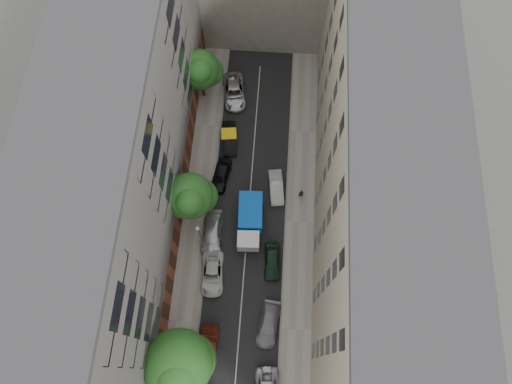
# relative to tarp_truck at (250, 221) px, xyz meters

# --- Properties ---
(ground) EXTENTS (120.00, 120.00, 0.00)m
(ground) POSITION_rel_tarp_truck_xyz_m (-0.27, 0.71, -1.51)
(ground) COLOR #4C4C49
(ground) RESTS_ON ground
(road_surface) EXTENTS (8.00, 44.00, 0.02)m
(road_surface) POSITION_rel_tarp_truck_xyz_m (-0.27, 0.71, -1.50)
(road_surface) COLOR black
(road_surface) RESTS_ON ground
(sidewalk_left) EXTENTS (3.00, 44.00, 0.15)m
(sidewalk_left) POSITION_rel_tarp_truck_xyz_m (-5.77, 0.71, -1.44)
(sidewalk_left) COLOR gray
(sidewalk_left) RESTS_ON ground
(sidewalk_right) EXTENTS (3.00, 44.00, 0.15)m
(sidewalk_right) POSITION_rel_tarp_truck_xyz_m (5.23, 0.71, -1.44)
(sidewalk_right) COLOR gray
(sidewalk_right) RESTS_ON ground
(building_left) EXTENTS (8.00, 44.00, 20.00)m
(building_left) POSITION_rel_tarp_truck_xyz_m (-11.27, 0.71, 8.49)
(building_left) COLOR #53514E
(building_left) RESTS_ON ground
(building_right) EXTENTS (8.00, 44.00, 20.00)m
(building_right) POSITION_rel_tarp_truck_xyz_m (10.73, 0.71, 8.49)
(building_right) COLOR #B3A58B
(building_right) RESTS_ON ground
(tarp_truck) EXTENTS (2.59, 6.04, 2.75)m
(tarp_truck) POSITION_rel_tarp_truck_xyz_m (0.00, 0.00, 0.00)
(tarp_truck) COLOR black
(tarp_truck) RESTS_ON ground
(car_left_1) EXTENTS (1.74, 4.59, 1.50)m
(car_left_1) POSITION_rel_tarp_truck_xyz_m (-3.07, -12.69, -0.77)
(car_left_1) COLOR #4F190F
(car_left_1) RESTS_ON ground
(car_left_2) EXTENTS (2.47, 4.87, 1.32)m
(car_left_2) POSITION_rel_tarp_truck_xyz_m (-3.40, -5.54, -0.86)
(car_left_2) COLOR silver
(car_left_2) RESTS_ON ground
(car_left_3) EXTENTS (2.06, 5.01, 1.45)m
(car_left_3) POSITION_rel_tarp_truck_xyz_m (-3.87, -1.42, -0.79)
(car_left_3) COLOR #B9B8BE
(car_left_3) RESTS_ON ground
(car_left_4) EXTENTS (2.37, 4.44, 1.44)m
(car_left_4) POSITION_rel_tarp_truck_xyz_m (-3.60, 5.25, -0.80)
(car_left_4) COLOR black
(car_left_4) RESTS_ON ground
(car_left_5) EXTENTS (2.02, 4.48, 1.43)m
(car_left_5) POSITION_rel_tarp_truck_xyz_m (-3.07, 9.89, -0.80)
(car_left_5) COLOR black
(car_left_5) RESTS_ON ground
(car_left_6) EXTENTS (3.30, 5.66, 1.48)m
(car_left_6) POSITION_rel_tarp_truck_xyz_m (-3.07, 16.13, -0.77)
(car_left_6) COLOR #B4B3B8
(car_left_6) RESTS_ON ground
(car_right_1) EXTENTS (2.40, 4.75, 1.32)m
(car_right_1) POSITION_rel_tarp_truck_xyz_m (2.53, -10.09, -0.85)
(car_right_1) COLOR slate
(car_right_1) RESTS_ON ground
(car_right_2) EXTENTS (1.81, 4.07, 1.36)m
(car_right_2) POSITION_rel_tarp_truck_xyz_m (2.53, -3.89, -0.83)
(car_right_2) COLOR black
(car_right_2) RESTS_ON ground
(car_right_3) EXTENTS (1.96, 4.20, 1.33)m
(car_right_3) POSITION_rel_tarp_truck_xyz_m (2.53, 4.31, -0.85)
(car_right_3) COLOR silver
(car_right_3) RESTS_ON ground
(tree_near) EXTENTS (6.00, 5.83, 8.84)m
(tree_near) POSITION_rel_tarp_truck_xyz_m (-4.77, -14.38, 4.36)
(tree_near) COLOR #382619
(tree_near) RESTS_ON sidewalk_left
(tree_mid) EXTENTS (4.92, 4.58, 7.61)m
(tree_mid) POSITION_rel_tarp_truck_xyz_m (-5.72, 0.79, 3.67)
(tree_mid) COLOR #382619
(tree_mid) RESTS_ON sidewalk_left
(tree_far) EXTENTS (4.82, 4.46, 7.22)m
(tree_far) POSITION_rel_tarp_truck_xyz_m (-6.57, 15.71, 3.40)
(tree_far) COLOR #382619
(tree_far) RESTS_ON sidewalk_left
(lamp_post) EXTENTS (0.36, 0.36, 5.57)m
(lamp_post) POSITION_rel_tarp_truck_xyz_m (-4.71, -2.37, 2.14)
(lamp_post) COLOR #1B602F
(lamp_post) RESTS_ON sidewalk_left
(pedestrian) EXTENTS (0.64, 0.50, 1.53)m
(pedestrian) POSITION_rel_tarp_truck_xyz_m (5.21, 3.65, -0.60)
(pedestrian) COLOR black
(pedestrian) RESTS_ON sidewalk_right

